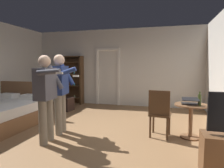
{
  "coord_description": "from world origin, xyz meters",
  "views": [
    {
      "loc": [
        1.81,
        -3.78,
        1.48
      ],
      "look_at": [
        0.73,
        0.18,
        1.1
      ],
      "focal_mm": 31.36,
      "sensor_mm": 36.0,
      "label": 1
    }
  ],
  "objects_px": {
    "bed": "(1,113)",
    "side_table": "(191,115)",
    "laptop": "(190,102)",
    "bottle_on_table": "(200,100)",
    "suitcase_dark": "(65,104)",
    "bookshelf": "(73,78)",
    "person_striped_shirt": "(60,88)",
    "person_blue_shirt": "(46,93)",
    "wooden_chair": "(160,112)"
  },
  "relations": [
    {
      "from": "bookshelf",
      "to": "bottle_on_table",
      "type": "bearing_deg",
      "value": -34.27
    },
    {
      "from": "person_striped_shirt",
      "to": "suitcase_dark",
      "type": "xyz_separation_m",
      "value": [
        -0.99,
        1.99,
        -0.78
      ]
    },
    {
      "from": "person_striped_shirt",
      "to": "suitcase_dark",
      "type": "relative_size",
      "value": 3.63
    },
    {
      "from": "bed",
      "to": "side_table",
      "type": "height_order",
      "value": "bed"
    },
    {
      "from": "wooden_chair",
      "to": "bottle_on_table",
      "type": "bearing_deg",
      "value": 5.41
    },
    {
      "from": "side_table",
      "to": "person_striped_shirt",
      "type": "height_order",
      "value": "person_striped_shirt"
    },
    {
      "from": "bed",
      "to": "wooden_chair",
      "type": "height_order",
      "value": "bed"
    },
    {
      "from": "bed",
      "to": "person_striped_shirt",
      "type": "relative_size",
      "value": 1.19
    },
    {
      "from": "bookshelf",
      "to": "suitcase_dark",
      "type": "bearing_deg",
      "value": -76.22
    },
    {
      "from": "person_striped_shirt",
      "to": "suitcase_dark",
      "type": "distance_m",
      "value": 2.35
    },
    {
      "from": "bottle_on_table",
      "to": "person_blue_shirt",
      "type": "relative_size",
      "value": 0.16
    },
    {
      "from": "side_table",
      "to": "person_striped_shirt",
      "type": "relative_size",
      "value": 0.41
    },
    {
      "from": "bookshelf",
      "to": "person_blue_shirt",
      "type": "height_order",
      "value": "bookshelf"
    },
    {
      "from": "suitcase_dark",
      "to": "person_striped_shirt",
      "type": "bearing_deg",
      "value": -55.1
    },
    {
      "from": "bookshelf",
      "to": "person_striped_shirt",
      "type": "height_order",
      "value": "bookshelf"
    },
    {
      "from": "bookshelf",
      "to": "suitcase_dark",
      "type": "height_order",
      "value": "bookshelf"
    },
    {
      "from": "suitcase_dark",
      "to": "laptop",
      "type": "bearing_deg",
      "value": -14.97
    },
    {
      "from": "bookshelf",
      "to": "person_blue_shirt",
      "type": "distance_m",
      "value": 3.95
    },
    {
      "from": "laptop",
      "to": "suitcase_dark",
      "type": "distance_m",
      "value": 4.04
    },
    {
      "from": "bookshelf",
      "to": "wooden_chair",
      "type": "height_order",
      "value": "bookshelf"
    },
    {
      "from": "side_table",
      "to": "bottle_on_table",
      "type": "xyz_separation_m",
      "value": [
        0.14,
        -0.08,
        0.34
      ]
    },
    {
      "from": "side_table",
      "to": "person_striped_shirt",
      "type": "bearing_deg",
      "value": -170.84
    },
    {
      "from": "bookshelf",
      "to": "person_striped_shirt",
      "type": "relative_size",
      "value": 1.07
    },
    {
      "from": "bookshelf",
      "to": "bottle_on_table",
      "type": "xyz_separation_m",
      "value": [
        4.14,
        -2.82,
        -0.17
      ]
    },
    {
      "from": "bottle_on_table",
      "to": "suitcase_dark",
      "type": "distance_m",
      "value": 4.22
    },
    {
      "from": "bed",
      "to": "person_striped_shirt",
      "type": "bearing_deg",
      "value": -4.04
    },
    {
      "from": "wooden_chair",
      "to": "person_striped_shirt",
      "type": "height_order",
      "value": "person_striped_shirt"
    },
    {
      "from": "side_table",
      "to": "laptop",
      "type": "relative_size",
      "value": 2.1
    },
    {
      "from": "bed",
      "to": "person_striped_shirt",
      "type": "distance_m",
      "value": 1.87
    },
    {
      "from": "side_table",
      "to": "laptop",
      "type": "height_order",
      "value": "laptop"
    },
    {
      "from": "side_table",
      "to": "laptop",
      "type": "bearing_deg",
      "value": -125.4
    },
    {
      "from": "suitcase_dark",
      "to": "side_table",
      "type": "bearing_deg",
      "value": -14.24
    },
    {
      "from": "bookshelf",
      "to": "suitcase_dark",
      "type": "distance_m",
      "value": 1.45
    },
    {
      "from": "side_table",
      "to": "suitcase_dark",
      "type": "height_order",
      "value": "side_table"
    },
    {
      "from": "bookshelf",
      "to": "laptop",
      "type": "distance_m",
      "value": 4.85
    },
    {
      "from": "bottle_on_table",
      "to": "wooden_chair",
      "type": "distance_m",
      "value": 0.81
    },
    {
      "from": "bed",
      "to": "person_blue_shirt",
      "type": "bearing_deg",
      "value": -21.17
    },
    {
      "from": "laptop",
      "to": "bottle_on_table",
      "type": "height_order",
      "value": "bottle_on_table"
    },
    {
      "from": "bed",
      "to": "side_table",
      "type": "xyz_separation_m",
      "value": [
        4.45,
        0.32,
        0.17
      ]
    },
    {
      "from": "wooden_chair",
      "to": "person_blue_shirt",
      "type": "bearing_deg",
      "value": -158.04
    },
    {
      "from": "bed",
      "to": "wooden_chair",
      "type": "relative_size",
      "value": 2.07
    },
    {
      "from": "bottle_on_table",
      "to": "person_striped_shirt",
      "type": "height_order",
      "value": "person_striped_shirt"
    },
    {
      "from": "side_table",
      "to": "person_blue_shirt",
      "type": "relative_size",
      "value": 0.42
    },
    {
      "from": "side_table",
      "to": "person_blue_shirt",
      "type": "bearing_deg",
      "value": -159.84
    },
    {
      "from": "laptop",
      "to": "suitcase_dark",
      "type": "height_order",
      "value": "laptop"
    },
    {
      "from": "person_striped_shirt",
      "to": "person_blue_shirt",
      "type": "bearing_deg",
      "value": -88.63
    },
    {
      "from": "bookshelf",
      "to": "bottle_on_table",
      "type": "height_order",
      "value": "bookshelf"
    },
    {
      "from": "wooden_chair",
      "to": "side_table",
      "type": "bearing_deg",
      "value": 13.81
    },
    {
      "from": "bookshelf",
      "to": "bottle_on_table",
      "type": "distance_m",
      "value": 5.01
    },
    {
      "from": "bottle_on_table",
      "to": "suitcase_dark",
      "type": "relative_size",
      "value": 0.58
    }
  ]
}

